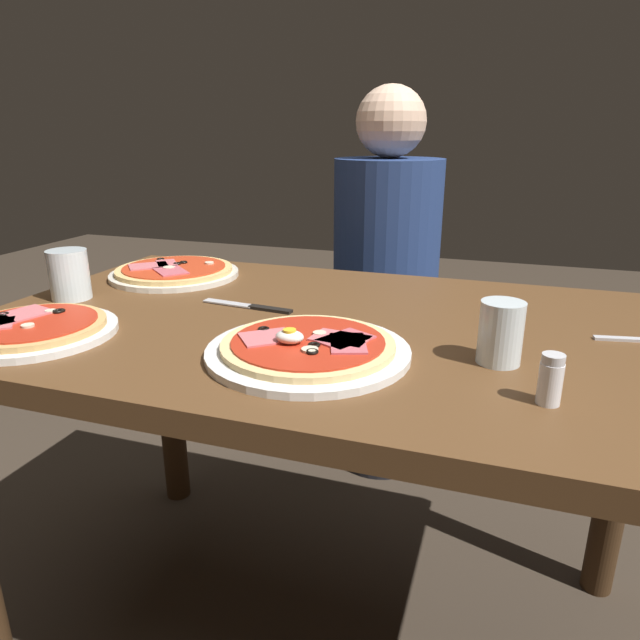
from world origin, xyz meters
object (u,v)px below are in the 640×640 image
Objects in this scene: water_glass_far at (70,278)px; fork at (636,340)px; pizza_across_left at (33,329)px; salt_shaker at (551,380)px; pizza_foreground at (308,348)px; water_glass_near at (500,337)px; knife at (253,307)px; pizza_across_right at (174,272)px; diner_person at (384,298)px; dining_table at (328,377)px.

water_glass_far reaches higher than fork.
salt_shaker reaches higher than pizza_across_left.
pizza_foreground is 0.29m from water_glass_near.
salt_shaker is at bearing -117.33° from fork.
salt_shaker is (-0.15, -0.29, 0.03)m from fork.
water_glass_far is 0.52× the size of knife.
knife reaches higher than fork.
pizza_across_right is 0.97m from fork.
diner_person is (0.39, 0.54, -0.18)m from pizza_across_right.
pizza_across_left is 1.01m from fork.
dining_table is 19.20× the size of salt_shaker.
water_glass_near is 0.85m from water_glass_far.
salt_shaker is at bearing -31.30° from dining_table.
pizza_across_right is (-0.47, 0.36, -0.00)m from pizza_foreground.
water_glass_far is at bearing 57.09° from diner_person.
pizza_across_right is 0.33m from knife.
knife is (0.29, 0.26, -0.01)m from pizza_across_left.
pizza_across_left is 2.66× the size of water_glass_far.
fork is (0.51, 0.06, 0.11)m from dining_table.
pizza_foreground is at bearing -82.45° from dining_table.
salt_shaker is at bearing -61.50° from water_glass_near.
pizza_across_right is at bearing 172.06° from fork.
dining_table is 4.76× the size of pizza_across_left.
dining_table is 8.16× the size of fork.
pizza_across_left is (-0.45, -0.23, 0.12)m from dining_table.
water_glass_near is (0.75, 0.13, 0.03)m from pizza_across_left.
pizza_across_right is (-0.45, 0.20, 0.12)m from dining_table.
pizza_across_right is at bearing 152.62° from salt_shaker.
pizza_across_right is 0.25m from water_glass_far.
pizza_foreground is 0.59m from pizza_across_right.
dining_table is 12.69× the size of water_glass_far.
diner_person is at bearing 94.63° from pizza_foreground.
water_glass_near is (0.28, 0.06, 0.03)m from pizza_foreground.
pizza_foreground is 0.27m from knife.
diner_person is at bearing 57.09° from water_glass_far.
water_glass_near is at bearing -15.85° from knife.
knife is at bearing 42.26° from pizza_across_left.
water_glass_far is 1.06m from fork.
water_glass_far is (-0.10, -0.23, 0.03)m from pizza_across_right.
pizza_foreground reaches higher than fork.
salt_shaker is at bearing -25.43° from knife.
pizza_across_right is 3.17× the size of water_glass_near.
pizza_across_left is 1.06m from diner_person.
diner_person reaches higher than pizza_foreground.
fork is 2.35× the size of salt_shaker.
dining_table is 0.52m from pizza_across_left.
fork is at bearing 38.07° from water_glass_near.
diner_person is (-0.42, 0.96, -0.20)m from salt_shaker.
diner_person is at bearing 93.96° from dining_table.
knife is at bearing 8.63° from water_glass_far.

